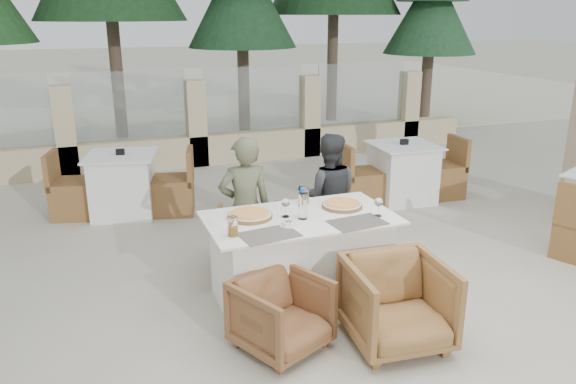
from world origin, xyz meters
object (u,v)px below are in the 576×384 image
object	(u,v)px
wine_glass_centre	(286,207)
beer_glass_left	(233,226)
bg_table_a	(123,185)
armchair_far_right	(318,227)
beer_glass_right	(305,195)
armchair_near_left	(282,314)
pizza_right	(342,205)
pizza_left	(250,215)
wine_glass_corner	(378,206)
diner_right	(328,196)
water_bottle	(303,204)
armchair_near_right	(397,303)
bg_table_b	(402,173)
armchair_far_left	(249,239)
dining_table	(300,258)
diner_left	(245,208)

from	to	relation	value
wine_glass_centre	beer_glass_left	bearing A→B (deg)	-154.08
bg_table_a	armchair_far_right	bearing A→B (deg)	-34.31
wine_glass_centre	beer_glass_right	bearing A→B (deg)	44.14
wine_glass_centre	armchair_near_left	distance (m)	0.96
pizza_right	pizza_left	bearing A→B (deg)	178.08
beer_glass_right	pizza_right	bearing A→B (deg)	-40.14
pizza_right	wine_glass_corner	bearing A→B (deg)	-59.26
armchair_far_right	diner_right	xyz separation A→B (m)	(0.10, -0.01, 0.34)
water_bottle	wine_glass_centre	size ratio (longest dim) A/B	1.45
armchair_near_right	bg_table_b	xyz separation A→B (m)	(1.86, 2.98, 0.05)
armchair_far_left	diner_right	xyz separation A→B (m)	(0.85, 0.03, 0.34)
armchair_far_right	armchair_near_left	world-z (taller)	armchair_far_right
wine_glass_corner	armchair_far_right	size ratio (longest dim) A/B	0.27
beer_glass_left	wine_glass_corner	bearing A→B (deg)	-0.07
diner_right	armchair_far_right	bearing A→B (deg)	15.34
beer_glass_right	armchair_near_left	xyz separation A→B (m)	(-0.58, -0.99, -0.56)
dining_table	armchair_far_left	world-z (taller)	dining_table
beer_glass_left	beer_glass_right	xyz separation A→B (m)	(0.81, 0.54, -0.00)
wine_glass_centre	armchair_near_right	bearing A→B (deg)	-60.15
beer_glass_left	armchair_far_right	bearing A→B (deg)	41.27
diner_right	bg_table_b	world-z (taller)	diner_right
armchair_far_left	armchair_near_left	size ratio (longest dim) A/B	1.06
bg_table_b	wine_glass_centre	bearing A→B (deg)	-136.33
armchair_far_left	diner_left	bearing A→B (deg)	80.74
water_bottle	beer_glass_left	xyz separation A→B (m)	(-0.65, -0.16, -0.06)
beer_glass_right	bg_table_a	xyz separation A→B (m)	(-1.42, 2.48, -0.46)
armchair_far_left	beer_glass_right	bearing A→B (deg)	149.89
wine_glass_centre	diner_left	xyz separation A→B (m)	(-0.19, 0.58, -0.18)
armchair_near_left	wine_glass_centre	bearing A→B (deg)	42.56
beer_glass_right	bg_table_a	bearing A→B (deg)	119.79
armchair_far_left	dining_table	bearing A→B (deg)	124.87
wine_glass_centre	armchair_near_right	distance (m)	1.21
beer_glass_left	bg_table_b	size ratio (longest dim) A/B	0.09
armchair_far_left	wine_glass_corner	bearing A→B (deg)	149.05
armchair_far_left	armchair_far_right	size ratio (longest dim) A/B	0.98
pizza_left	armchair_far_right	distance (m)	1.25
armchair_near_right	water_bottle	bearing A→B (deg)	121.52
armchair_near_right	bg_table_a	distance (m)	4.07
armchair_near_left	water_bottle	bearing A→B (deg)	31.32
armchair_near_left	beer_glass_right	bearing A→B (deg)	34.57
dining_table	pizza_left	bearing A→B (deg)	162.82
pizza_right	bg_table_a	xyz separation A→B (m)	(-1.68, 2.70, -0.41)
armchair_near_right	bg_table_b	world-z (taller)	bg_table_b
wine_glass_centre	diner_right	xyz separation A→B (m)	(0.74, 0.76, -0.22)
water_bottle	beer_glass_left	distance (m)	0.67
pizza_left	armchair_near_right	bearing A→B (deg)	-51.14
water_bottle	diner_left	xyz separation A→B (m)	(-0.31, 0.68, -0.22)
armchair_far_right	beer_glass_left	bearing A→B (deg)	21.22
beer_glass_right	armchair_far_left	bearing A→B (deg)	131.64
armchair_far_left	pizza_right	bearing A→B (deg)	152.90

